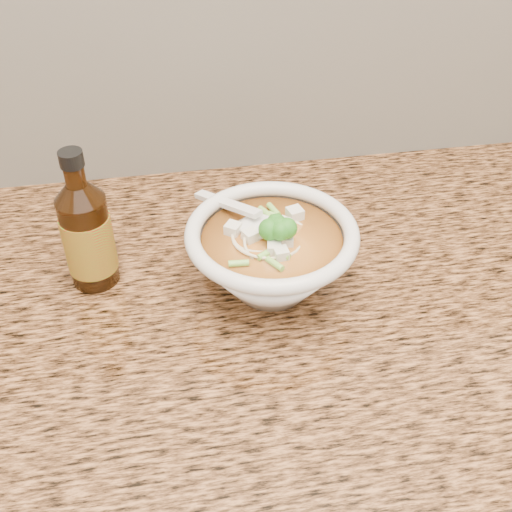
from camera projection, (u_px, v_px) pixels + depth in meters
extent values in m
cube|color=beige|center=(277.00, 12.00, 0.93)|extent=(4.00, 0.02, 0.50)
cube|color=black|center=(302.00, 476.00, 1.15)|extent=(4.00, 0.65, 0.86)
cube|color=#A0673A|center=(317.00, 294.00, 0.86)|extent=(4.00, 0.68, 0.04)
cylinder|color=white|center=(271.00, 284.00, 0.84)|extent=(0.09, 0.09, 0.01)
torus|color=white|center=(272.00, 233.00, 0.79)|extent=(0.22, 0.22, 0.02)
torus|color=beige|center=(283.00, 236.00, 0.80)|extent=(0.10, 0.10, 0.00)
torus|color=beige|center=(261.00, 250.00, 0.78)|extent=(0.11, 0.11, 0.00)
torus|color=beige|center=(279.00, 236.00, 0.80)|extent=(0.15, 0.15, 0.00)
torus|color=beige|center=(270.00, 248.00, 0.79)|extent=(0.11, 0.11, 0.00)
torus|color=beige|center=(271.00, 252.00, 0.78)|extent=(0.08, 0.08, 0.00)
torus|color=beige|center=(270.00, 247.00, 0.79)|extent=(0.12, 0.12, 0.00)
torus|color=beige|center=(270.00, 255.00, 0.79)|extent=(0.12, 0.12, 0.00)
torus|color=beige|center=(269.00, 252.00, 0.79)|extent=(0.14, 0.14, 0.00)
torus|color=beige|center=(279.00, 243.00, 0.81)|extent=(0.12, 0.12, 0.00)
cube|color=silver|center=(244.00, 210.00, 0.83)|extent=(0.02, 0.02, 0.02)
cube|color=silver|center=(321.00, 240.00, 0.78)|extent=(0.02, 0.02, 0.02)
cube|color=silver|center=(319.00, 234.00, 0.79)|extent=(0.02, 0.02, 0.01)
cube|color=silver|center=(245.00, 245.00, 0.78)|extent=(0.03, 0.03, 0.02)
cube|color=silver|center=(265.00, 223.00, 0.81)|extent=(0.02, 0.02, 0.02)
cube|color=silver|center=(296.00, 241.00, 0.78)|extent=(0.02, 0.02, 0.02)
cube|color=silver|center=(288.00, 242.00, 0.78)|extent=(0.02, 0.02, 0.02)
ellipsoid|color=#196014|center=(278.00, 230.00, 0.77)|extent=(0.04, 0.04, 0.04)
cylinder|color=#86D150|center=(240.00, 257.00, 0.76)|extent=(0.01, 0.02, 0.01)
cylinder|color=#86D150|center=(305.00, 233.00, 0.79)|extent=(0.02, 0.01, 0.01)
cylinder|color=#86D150|center=(225.00, 239.00, 0.79)|extent=(0.02, 0.02, 0.01)
cylinder|color=#86D150|center=(263.00, 207.00, 0.84)|extent=(0.01, 0.02, 0.01)
cylinder|color=#86D150|center=(242.00, 225.00, 0.81)|extent=(0.02, 0.02, 0.01)
cylinder|color=#86D150|center=(275.00, 269.00, 0.74)|extent=(0.01, 0.02, 0.01)
cylinder|color=#86D150|center=(273.00, 215.00, 0.82)|extent=(0.01, 0.02, 0.01)
ellipsoid|color=white|center=(258.00, 226.00, 0.80)|extent=(0.05, 0.05, 0.02)
cube|color=white|center=(227.00, 204.00, 0.83)|extent=(0.08, 0.10, 0.03)
cylinder|color=#371B07|center=(89.00, 241.00, 0.82)|extent=(0.08, 0.08, 0.13)
cylinder|color=#371B07|center=(75.00, 175.00, 0.76)|extent=(0.03, 0.03, 0.03)
cylinder|color=black|center=(71.00, 159.00, 0.74)|extent=(0.04, 0.04, 0.02)
cylinder|color=red|center=(89.00, 242.00, 0.82)|extent=(0.08, 0.08, 0.08)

